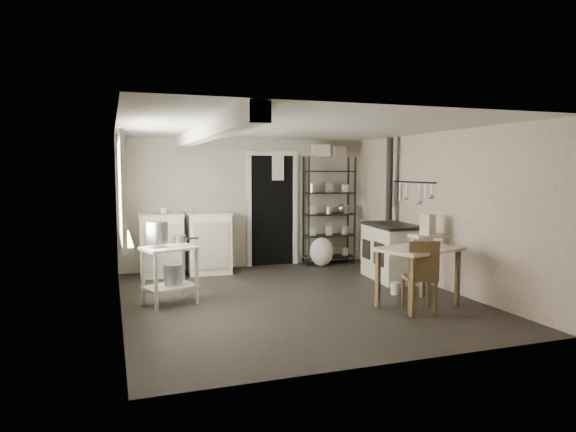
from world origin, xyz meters
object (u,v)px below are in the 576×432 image
object	(u,v)px
stove	(392,252)
prep_table	(170,274)
stockpot	(157,233)
chair	(420,272)
shelf_rack	(329,213)
work_table	(418,277)
base_cabinets	(185,247)
flour_sack	(322,253)

from	to	relation	value
stove	prep_table	bearing A→B (deg)	-167.98
stockpot	chair	world-z (taller)	stockpot
stockpot	shelf_rack	world-z (taller)	shelf_rack
shelf_rack	work_table	world-z (taller)	shelf_rack
stockpot	base_cabinets	bearing A→B (deg)	72.43
prep_table	stockpot	bearing A→B (deg)	-179.50
chair	flour_sack	xyz separation A→B (m)	(0.03, 3.16, -0.25)
prep_table	work_table	bearing A→B (deg)	-20.93
stockpot	prep_table	bearing A→B (deg)	0.50
work_table	flour_sack	size ratio (longest dim) A/B	1.92
shelf_rack	chair	bearing A→B (deg)	-91.63
shelf_rack	prep_table	bearing A→B (deg)	-144.09
prep_table	base_cabinets	world-z (taller)	base_cabinets
base_cabinets	shelf_rack	xyz separation A→B (m)	(2.66, 0.10, 0.49)
prep_table	chair	size ratio (longest dim) A/B	0.84
stockpot	chair	size ratio (longest dim) A/B	0.32
stove	base_cabinets	bearing A→B (deg)	158.65
shelf_rack	base_cabinets	bearing A→B (deg)	-175.00
base_cabinets	flour_sack	distance (m)	2.44
base_cabinets	prep_table	bearing A→B (deg)	-101.01
flour_sack	shelf_rack	bearing A→B (deg)	42.93
prep_table	flour_sack	bearing A→B (deg)	32.20
shelf_rack	stove	bearing A→B (deg)	-74.25
shelf_rack	chair	xyz separation A→B (m)	(-0.26, -3.37, -0.46)
flour_sack	stove	bearing A→B (deg)	-66.69
base_cabinets	shelf_rack	distance (m)	2.71
work_table	prep_table	bearing A→B (deg)	159.07
prep_table	chair	bearing A→B (deg)	-24.92
stove	chair	size ratio (longest dim) A/B	1.26
base_cabinets	flour_sack	size ratio (longest dim) A/B	3.00
stove	chair	bearing A→B (deg)	-104.72
base_cabinets	shelf_rack	world-z (taller)	shelf_rack
work_table	chair	bearing A→B (deg)	-118.17
chair	stove	bearing A→B (deg)	88.34
base_cabinets	stove	distance (m)	3.40
chair	flour_sack	bearing A→B (deg)	107.98
prep_table	chair	xyz separation A→B (m)	(2.87, -1.33, 0.08)
work_table	flour_sack	xyz separation A→B (m)	(-0.08, 2.96, -0.14)
prep_table	stockpot	world-z (taller)	stockpot
shelf_rack	work_table	xyz separation A→B (m)	(-0.16, -3.18, -0.57)
shelf_rack	stove	size ratio (longest dim) A/B	1.76
stockpot	work_table	xyz separation A→B (m)	(3.12, -1.14, -0.56)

